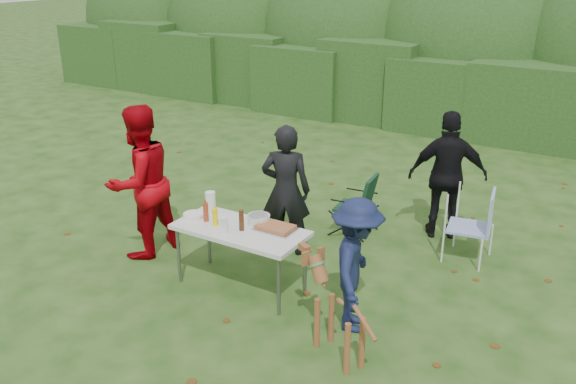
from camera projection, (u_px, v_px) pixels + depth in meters
The scene contains 20 objects.
ground at pixel (219, 294), 6.88m from camera, with size 80.00×80.00×0.00m, color #1E4211.
hedge_row at pixel (445, 91), 12.95m from camera, with size 22.00×1.40×1.70m, color #23471C.
shrub_backdrop at pixel (470, 46), 13.95m from camera, with size 20.00×2.60×3.20m, color #3D6628.
folding_table at pixel (240, 232), 6.79m from camera, with size 1.50×0.70×0.74m.
person_cook at pixel (286, 190), 7.56m from camera, with size 0.62×0.40×1.69m, color black.
person_red_jacket at pixel (140, 182), 7.49m from camera, with size 0.94×0.73×1.93m, color #A3010A.
person_black_puffy at pixel (448, 176), 7.99m from camera, with size 1.02×0.42×1.73m, color black.
child at pixel (356, 265), 6.04m from camera, with size 0.91×0.52×1.41m, color #151D43.
dog at pixel (340, 315), 5.65m from camera, with size 0.97×0.39×0.92m, color brown, non-canonical shape.
camping_chair at pixel (354, 204), 8.24m from camera, with size 0.54×0.54×0.86m, color #133421, non-canonical shape.
lawn_chair at pixel (469, 225), 7.52m from camera, with size 0.55×0.55×0.93m, color #3456B3, non-canonical shape.
food_tray at pixel (275, 229), 6.73m from camera, with size 0.45×0.30×0.02m, color #B7B7BA.
focaccia_bread at pixel (275, 227), 6.72m from camera, with size 0.40×0.26×0.04m, color #A36137.
mustard_bottle at pixel (215, 217), 6.80m from camera, with size 0.06×0.06×0.20m, color #FFE400.
ketchup_bottle at pixel (206, 212), 6.91m from camera, with size 0.06×0.06×0.22m, color #97371A.
beer_bottle at pixel (241, 220), 6.68m from camera, with size 0.06×0.06×0.24m, color #47230F.
paper_towel_roll at pixel (211, 202), 7.13m from camera, with size 0.12×0.12×0.26m, color white.
cup_stack at pixel (224, 225), 6.64m from camera, with size 0.08×0.08×0.18m, color white.
pasta_bowl at pixel (259, 219), 6.88m from camera, with size 0.26×0.26×0.10m, color silver.
plate_stack at pixel (194, 215), 7.04m from camera, with size 0.24×0.24×0.05m, color white.
Camera 1 is at (3.75, -4.72, 3.60)m, focal length 38.00 mm.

